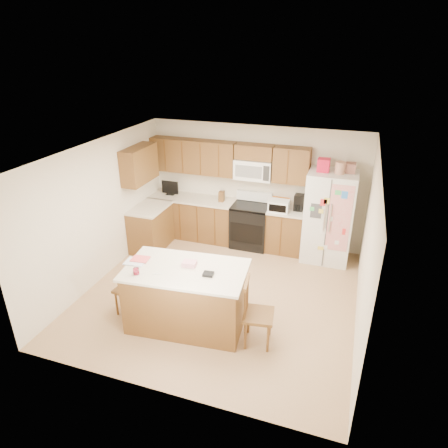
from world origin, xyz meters
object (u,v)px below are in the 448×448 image
(stove, at_px, (251,225))
(refrigerator, at_px, (329,216))
(windsor_chair_right, at_px, (257,314))
(windsor_chair_left, at_px, (130,289))
(island, at_px, (187,296))
(windsor_chair_back, at_px, (208,277))

(stove, xyz_separation_m, refrigerator, (1.57, -0.06, 0.45))
(stove, distance_m, windsor_chair_right, 3.04)
(refrigerator, xyz_separation_m, windsor_chair_left, (-2.76, -2.81, -0.48))
(island, xyz_separation_m, windsor_chair_left, (-0.96, -0.03, -0.05))
(stove, relative_size, windsor_chair_back, 1.19)
(refrigerator, relative_size, windsor_chair_back, 2.16)
(windsor_chair_left, bearing_deg, stove, 67.54)
(island, height_order, windsor_chair_left, island)
(windsor_chair_left, bearing_deg, windsor_chair_back, 34.19)
(windsor_chair_back, relative_size, windsor_chair_right, 0.92)
(island, relative_size, windsor_chair_back, 2.00)
(stove, height_order, windsor_chair_right, stove)
(stove, distance_m, windsor_chair_back, 2.17)
(island, distance_m, windsor_chair_left, 0.96)
(island, distance_m, windsor_chair_right, 1.11)
(refrigerator, height_order, island, refrigerator)
(refrigerator, xyz_separation_m, windsor_chair_back, (-1.71, -2.10, -0.47))
(windsor_chair_left, relative_size, windsor_chair_right, 0.91)
(windsor_chair_right, bearing_deg, stove, 106.87)
(stove, relative_size, windsor_chair_right, 1.10)
(refrigerator, relative_size, windsor_chair_left, 2.18)
(stove, bearing_deg, windsor_chair_back, -93.80)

